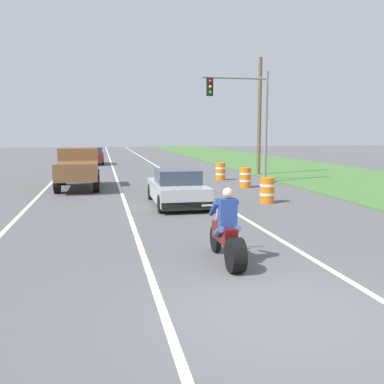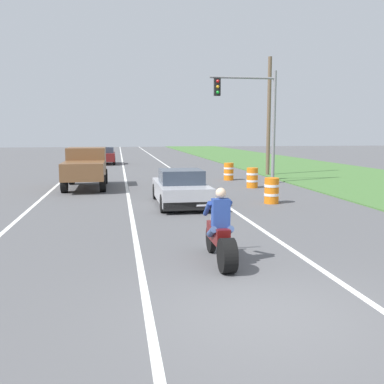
{
  "view_description": "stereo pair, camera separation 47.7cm",
  "coord_description": "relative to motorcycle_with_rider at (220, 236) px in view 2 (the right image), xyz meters",
  "views": [
    {
      "loc": [
        -2.67,
        -6.1,
        2.75
      ],
      "look_at": [
        -0.06,
        6.56,
        1.0
      ],
      "focal_mm": 41.2,
      "sensor_mm": 36.0,
      "label": 1
    },
    {
      "loc": [
        -2.2,
        -6.19,
        2.75
      ],
      "look_at": [
        -0.06,
        6.56,
        1.0
      ],
      "focal_mm": 41.2,
      "sensor_mm": 36.0,
      "label": 2
    }
  ],
  "objects": [
    {
      "name": "sports_car_silver",
      "position": [
        0.25,
        7.69,
        0.04
      ],
      "size": [
        1.84,
        4.3,
        1.37
      ],
      "color": "#B7B7BC",
      "rests_on": "ground"
    },
    {
      "name": "traffic_light_mast_near",
      "position": [
        5.18,
        14.12,
        3.34
      ],
      "size": [
        3.63,
        0.34,
        6.0
      ],
      "color": "gray",
      "rests_on": "ground"
    },
    {
      "name": "motorcycle_with_rider",
      "position": [
        0.0,
        0.0,
        0.0
      ],
      "size": [
        0.7,
        2.21,
        1.62
      ],
      "color": "black",
      "rests_on": "ground"
    },
    {
      "name": "grass_verge_right",
      "position": [
        12.04,
        17.41,
        -0.56
      ],
      "size": [
        10.0,
        120.0,
        0.06
      ],
      "primitive_type": "cube",
      "color": "#477538",
      "rests_on": "ground"
    },
    {
      "name": "ground_plane",
      "position": [
        0.12,
        -2.59,
        -0.59
      ],
      "size": [
        160.0,
        160.0,
        0.0
      ],
      "primitive_type": "plane",
      "color": "#565659"
    },
    {
      "name": "construction_barrel_far",
      "position": [
        4.24,
        15.99,
        -0.09
      ],
      "size": [
        0.58,
        0.58,
        1.0
      ],
      "color": "orange",
      "rests_on": "ground"
    },
    {
      "name": "utility_pole_roadside",
      "position": [
        7.43,
        18.37,
        3.13
      ],
      "size": [
        0.24,
        0.24,
        7.45
      ],
      "primitive_type": "cylinder",
      "color": "brown",
      "rests_on": "ground"
    },
    {
      "name": "distant_car_far_ahead",
      "position": [
        -3.22,
        30.44,
        0.18
      ],
      "size": [
        1.8,
        4.0,
        1.5
      ],
      "color": "maroon",
      "rests_on": "ground"
    },
    {
      "name": "construction_barrel_mid",
      "position": [
        4.53,
        12.33,
        -0.09
      ],
      "size": [
        0.58,
        0.58,
        1.0
      ],
      "color": "orange",
      "rests_on": "ground"
    },
    {
      "name": "lane_stripe_left_solid",
      "position": [
        -5.28,
        17.41,
        -0.59
      ],
      "size": [
        0.14,
        120.0,
        0.01
      ],
      "primitive_type": "cube",
      "color": "white",
      "rests_on": "ground"
    },
    {
      "name": "pickup_truck_left_lane_brown",
      "position": [
        -3.68,
        13.63,
        0.51
      ],
      "size": [
        2.02,
        4.8,
        1.98
      ],
      "color": "brown",
      "rests_on": "ground"
    },
    {
      "name": "construction_barrel_nearest",
      "position": [
        3.8,
        7.47,
        -0.09
      ],
      "size": [
        0.58,
        0.58,
        1.0
      ],
      "color": "orange",
      "rests_on": "ground"
    },
    {
      "name": "lane_stripe_right_solid",
      "position": [
        1.92,
        17.41,
        -0.59
      ],
      "size": [
        0.14,
        120.0,
        0.01
      ],
      "primitive_type": "cube",
      "color": "white",
      "rests_on": "ground"
    },
    {
      "name": "lane_stripe_centre_dashed",
      "position": [
        -1.68,
        17.41,
        -0.59
      ],
      "size": [
        0.14,
        120.0,
        0.01
      ],
      "primitive_type": "cube",
      "color": "white",
      "rests_on": "ground"
    }
  ]
}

